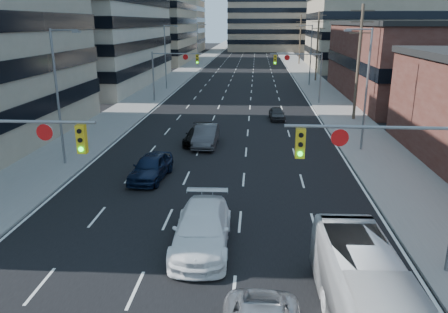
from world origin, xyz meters
TOP-DOWN VIEW (x-y plane):
  - road_surface at (0.00, 130.00)m, footprint 18.00×300.00m
  - sidewalk_left at (-11.50, 130.00)m, footprint 5.00×300.00m
  - sidewalk_right at (11.50, 130.00)m, footprint 5.00×300.00m
  - office_left_far at (-24.00, 100.00)m, footprint 20.00×30.00m
  - storefront_right_mid at (24.00, 50.00)m, footprint 20.00×30.00m
  - office_right_far at (25.00, 88.00)m, footprint 22.00×28.00m
  - bg_block_left at (-28.00, 140.00)m, footprint 24.00×24.00m
  - bg_block_right at (32.00, 130.00)m, footprint 22.00×22.00m
  - signal_near_left at (-7.45, 8.00)m, footprint 6.59×0.33m
  - signal_near_right at (7.45, 8.00)m, footprint 6.59×0.33m
  - signal_far_left at (-7.68, 45.00)m, footprint 6.09×0.33m
  - signal_far_right at (7.68, 45.00)m, footprint 6.09×0.33m
  - utility_pole_block at (12.20, 36.00)m, footprint 2.20×0.28m
  - utility_pole_midblock at (12.20, 66.00)m, footprint 2.20×0.28m
  - utility_pole_distant at (12.20, 96.00)m, footprint 2.20×0.28m
  - streetlight_left_near at (-10.34, 20.00)m, footprint 2.03×0.22m
  - streetlight_left_mid at (-10.34, 55.00)m, footprint 2.03×0.22m
  - streetlight_left_far at (-10.34, 90.00)m, footprint 2.03×0.22m
  - streetlight_right_near at (10.34, 25.00)m, footprint 2.03×0.22m
  - streetlight_right_far at (10.34, 60.00)m, footprint 2.03×0.22m
  - white_van at (0.25, 9.41)m, footprint 2.52×5.91m
  - sedan_blue at (-3.96, 17.75)m, footprint 2.31×4.80m
  - sedan_grey_center at (-1.41, 25.61)m, footprint 1.77×4.92m
  - sedan_black_far at (-2.15, 26.32)m, footprint 2.10×4.58m
  - sedan_grey_right at (4.58, 35.70)m, footprint 1.66×3.70m

SIDE VIEW (x-z plane):
  - road_surface at x=0.00m, z-range 0.00..0.02m
  - sidewalk_left at x=-11.50m, z-range 0.00..0.15m
  - sidewalk_right at x=11.50m, z-range 0.00..0.15m
  - sedan_grey_right at x=4.58m, z-range 0.00..1.23m
  - sedan_black_far at x=-2.15m, z-range 0.00..1.30m
  - sedan_blue at x=-3.96m, z-range 0.00..1.58m
  - sedan_grey_center at x=-1.41m, z-range 0.00..1.61m
  - white_van at x=0.25m, z-range 0.00..1.70m
  - signal_far_left at x=-7.68m, z-range 1.30..7.30m
  - signal_far_right at x=7.68m, z-range 1.30..7.30m
  - signal_near_left at x=-7.45m, z-range 1.33..7.33m
  - signal_near_right at x=7.45m, z-range 1.33..7.33m
  - storefront_right_mid at x=24.00m, z-range 0.00..9.00m
  - streetlight_left_near at x=-10.34m, z-range 0.55..9.55m
  - streetlight_left_mid at x=-10.34m, z-range 0.55..9.55m
  - streetlight_left_far at x=-10.34m, z-range 0.55..9.55m
  - streetlight_right_near at x=10.34m, z-range 0.55..9.55m
  - streetlight_right_far at x=10.34m, z-range 0.55..9.55m
  - utility_pole_block at x=12.20m, z-range 0.28..11.28m
  - utility_pole_midblock at x=12.20m, z-range 0.28..11.28m
  - utility_pole_distant at x=12.20m, z-range 0.28..11.28m
  - bg_block_right at x=32.00m, z-range 0.00..12.00m
  - office_right_far at x=25.00m, z-range 0.00..14.00m
  - office_left_far at x=-24.00m, z-range 0.00..16.00m
  - bg_block_left at x=-28.00m, z-range 0.00..20.00m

